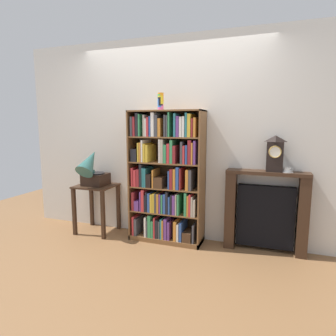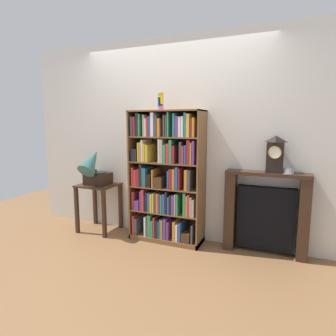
{
  "view_description": "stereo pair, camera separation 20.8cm",
  "coord_description": "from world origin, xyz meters",
  "views": [
    {
      "loc": [
        1.24,
        -3.32,
        1.51
      ],
      "look_at": [
        0.02,
        0.09,
        0.95
      ],
      "focal_mm": 31.05,
      "sensor_mm": 36.0,
      "label": 1
    },
    {
      "loc": [
        1.43,
        -3.25,
        1.51
      ],
      "look_at": [
        0.02,
        0.09,
        0.95
      ],
      "focal_mm": 31.05,
      "sensor_mm": 36.0,
      "label": 2
    }
  ],
  "objects": [
    {
      "name": "ground_plane",
      "position": [
        0.0,
        0.0,
        -0.01
      ],
      "size": [
        7.55,
        6.4,
        0.02
      ],
      "primitive_type": "cube",
      "color": "brown"
    },
    {
      "name": "wall_back",
      "position": [
        0.1,
        0.3,
        1.3
      ],
      "size": [
        4.55,
        0.08,
        2.6
      ],
      "primitive_type": "cube",
      "color": "silver",
      "rests_on": "ground"
    },
    {
      "name": "bookshelf",
      "position": [
        -0.01,
        0.07,
        0.8
      ],
      "size": [
        0.93,
        0.36,
        1.67
      ],
      "color": "brown",
      "rests_on": "ground"
    },
    {
      "name": "cup_stack",
      "position": [
        -0.06,
        0.04,
        1.77
      ],
      "size": [
        0.07,
        0.07,
        0.21
      ],
      "color": "pink",
      "rests_on": "bookshelf"
    },
    {
      "name": "side_table_left",
      "position": [
        -1.02,
        0.03,
        0.5
      ],
      "size": [
        0.51,
        0.47,
        0.67
      ],
      "color": "#382316",
      "rests_on": "ground"
    },
    {
      "name": "gramophone",
      "position": [
        -1.02,
        -0.05,
        0.9
      ],
      "size": [
        0.3,
        0.49,
        0.55
      ],
      "color": "black",
      "rests_on": "side_table_left"
    },
    {
      "name": "fireplace_mantel",
      "position": [
        1.21,
        0.18,
        0.48
      ],
      "size": [
        0.93,
        0.2,
        0.97
      ],
      "color": "#382316",
      "rests_on": "ground"
    },
    {
      "name": "mantel_clock",
      "position": [
        1.28,
        0.16,
        1.17
      ],
      "size": [
        0.18,
        0.15,
        0.41
      ],
      "color": "black",
      "rests_on": "fireplace_mantel"
    },
    {
      "name": "teacup_with_saucer",
      "position": [
        1.41,
        0.16,
        0.99
      ],
      "size": [
        0.15,
        0.15,
        0.06
      ],
      "color": "white",
      "rests_on": "fireplace_mantel"
    }
  ]
}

